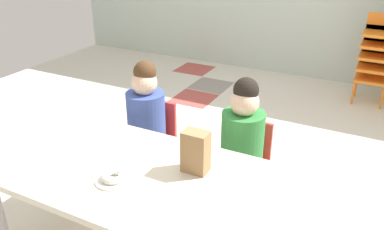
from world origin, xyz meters
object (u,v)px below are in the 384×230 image
Objects in this scene: kid_chair_orange_stack at (376,54)px; paper_plate_near_edge at (114,180)px; craft_table at (157,185)px; seated_child_near_camera at (147,114)px; paper_bag_brown at (196,152)px; donut_powdered_on_plate at (113,176)px; seated_child_middle_seat at (243,136)px.

kid_chair_orange_stack is 3.27m from paper_plate_near_edge.
seated_child_near_camera is at bearing 126.74° from craft_table.
paper_bag_brown reaches higher than donut_powdered_on_plate.
donut_powdered_on_plate is at bearing -144.89° from craft_table.
kid_chair_orange_stack is at bearing 72.78° from paper_plate_near_edge.
paper_bag_brown is 1.22× the size of paper_plate_near_edge.
seated_child_middle_seat is 4.17× the size of paper_bag_brown.
craft_table is at bearing 35.11° from paper_plate_near_edge.
seated_child_near_camera is at bearing 180.00° from seated_child_middle_seat.
donut_powdered_on_plate is (0.30, -0.76, 0.04)m from seated_child_near_camera.
seated_child_middle_seat is 0.85m from paper_plate_near_edge.
seated_child_middle_seat is at bearing 0.00° from seated_child_near_camera.
craft_table is 7.86× the size of paper_bag_brown.
paper_plate_near_edge is at bearing 0.00° from donut_powdered_on_plate.
craft_table is 1.88× the size of seated_child_near_camera.
donut_powdered_on_plate is (0.00, 0.00, 0.02)m from paper_plate_near_edge.
kid_chair_orange_stack is (1.27, 2.36, -0.04)m from seated_child_near_camera.
paper_plate_near_edge is at bearing -68.18° from seated_child_near_camera.
seated_child_near_camera is 1.00× the size of kid_chair_orange_stack.
seated_child_middle_seat is at bearing 71.25° from craft_table.
paper_bag_brown reaches higher than craft_table.
paper_plate_near_edge is at bearing -140.22° from paper_bag_brown.
kid_chair_orange_stack is at bearing 61.73° from seated_child_near_camera.
kid_chair_orange_stack is at bearing 76.23° from seated_child_middle_seat.
donut_powdered_on_plate reaches higher than craft_table.
paper_bag_brown is at bearing 39.78° from donut_powdered_on_plate.
paper_plate_near_edge reaches higher than craft_table.
seated_child_middle_seat is 0.52m from paper_bag_brown.
kid_chair_orange_stack is (0.58, 2.36, -0.04)m from seated_child_middle_seat.
paper_bag_brown is 1.84× the size of donut_powdered_on_plate.
kid_chair_orange_stack is 4.18× the size of paper_bag_brown.
seated_child_middle_seat is at bearing -103.77° from kid_chair_orange_stack.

